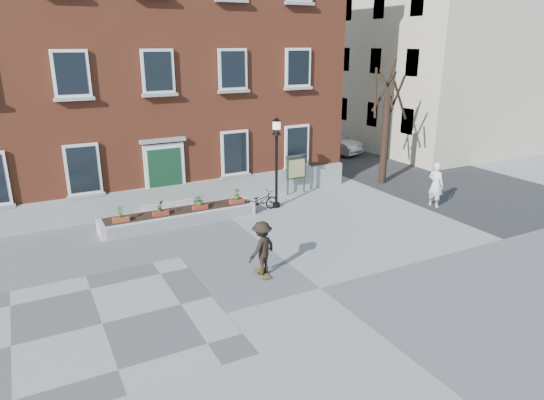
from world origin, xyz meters
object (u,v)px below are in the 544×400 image
bicycle (260,201)px  lamp_post (277,150)px  parked_car (331,142)px  skateboarder (262,248)px  bystander (436,185)px  notice_board (296,168)px

bicycle → lamp_post: lamp_post is taller
parked_car → skateboarder: (-11.91, -13.69, 0.21)m
parked_car → lamp_post: 11.84m
parked_car → skateboarder: 18.15m
skateboarder → lamp_post: bearing=57.9°
bicycle → parked_car: 12.40m
bicycle → bystander: size_ratio=0.83×
bicycle → lamp_post: (0.84, 0.12, 2.11)m
bystander → skateboarder: size_ratio=1.13×
bicycle → parked_car: parked_car is taller
notice_board → bystander: bearing=-45.2°
parked_car → skateboarder: bearing=-146.0°
notice_board → skateboarder: size_ratio=1.06×
notice_board → lamp_post: bearing=-143.2°
parked_car → lamp_post: size_ratio=1.09×
parked_car → notice_board: (-6.65, -6.80, 0.56)m
bystander → bicycle: bearing=58.1°
bicycle → skateboarder: skateboarder is taller
lamp_post → notice_board: bearing=36.8°
parked_car → notice_board: notice_board is taller
lamp_post → skateboarder: 6.77m
parked_car → bystander: 11.47m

